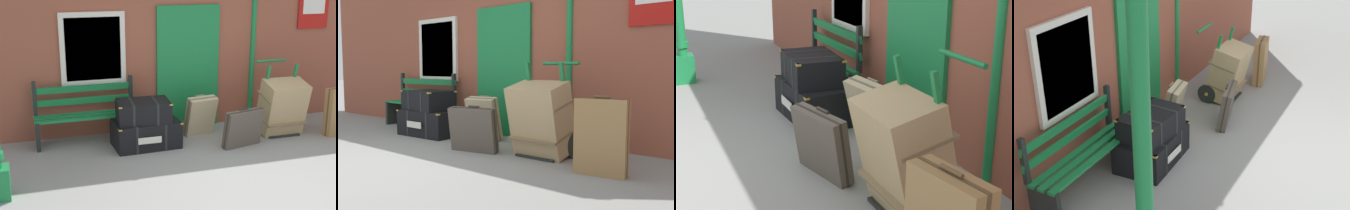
% 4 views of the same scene
% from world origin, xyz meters
% --- Properties ---
extents(ground_plane, '(60.00, 60.00, 0.00)m').
position_xyz_m(ground_plane, '(0.00, 0.00, 0.00)').
color(ground_plane, gray).
extents(brick_facade, '(10.40, 0.35, 3.20)m').
position_xyz_m(brick_facade, '(-0.01, 2.60, 1.60)').
color(brick_facade, brown).
rests_on(brick_facade, ground).
extents(lamp_post, '(0.28, 0.28, 3.12)m').
position_xyz_m(lamp_post, '(-3.02, 0.50, 1.19)').
color(lamp_post, '#197A3D').
rests_on(lamp_post, ground).
extents(platform_bench, '(1.60, 0.43, 1.01)m').
position_xyz_m(platform_bench, '(-1.72, 2.16, 0.44)').
color(platform_bench, '#197A3D').
rests_on(platform_bench, ground).
extents(steamer_trunk_base, '(1.04, 0.69, 0.43)m').
position_xyz_m(steamer_trunk_base, '(-0.87, 1.70, 0.21)').
color(steamer_trunk_base, black).
rests_on(steamer_trunk_base, ground).
extents(steamer_trunk_middle, '(0.85, 0.61, 0.33)m').
position_xyz_m(steamer_trunk_middle, '(-0.91, 1.68, 0.58)').
color(steamer_trunk_middle, black).
rests_on(steamer_trunk_middle, steamer_trunk_base).
extents(porters_trolley, '(0.71, 0.63, 1.19)m').
position_xyz_m(porters_trolley, '(1.42, 1.73, 0.27)').
color(porters_trolley, black).
rests_on(porters_trolley, ground).
extents(large_brown_trunk, '(0.70, 0.63, 0.96)m').
position_xyz_m(large_brown_trunk, '(1.42, 1.55, 0.48)').
color(large_brown_trunk, tan).
rests_on(large_brown_trunk, ground).
extents(suitcase_umber, '(0.56, 0.27, 0.84)m').
position_xyz_m(suitcase_umber, '(2.35, 1.29, 0.40)').
color(suitcase_umber, olive).
rests_on(suitcase_umber, ground).
extents(suitcase_brown, '(0.54, 0.40, 0.69)m').
position_xyz_m(suitcase_brown, '(0.12, 1.91, 0.34)').
color(suitcase_brown, tan).
rests_on(suitcase_brown, ground).
extents(suitcase_charcoal, '(0.69, 0.37, 0.62)m').
position_xyz_m(suitcase_charcoal, '(0.56, 1.22, 0.30)').
color(suitcase_charcoal, '#51473D').
rests_on(suitcase_charcoal, ground).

